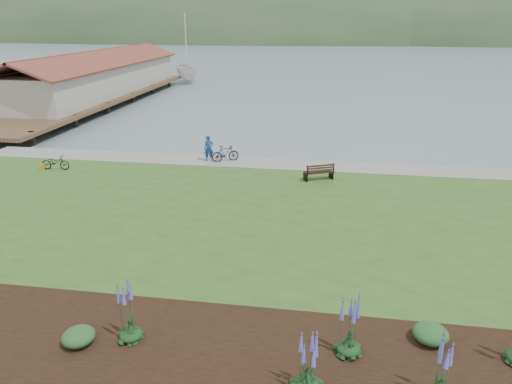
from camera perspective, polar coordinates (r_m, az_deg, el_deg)
ground at (r=21.29m, az=-3.34°, el=-2.83°), size 600.00×600.00×0.00m
lawn at (r=19.43m, az=-4.56°, el=-4.63°), size 34.00×20.00×0.40m
shoreline_path at (r=27.51m, az=-0.42°, el=3.70°), size 34.00×2.20×0.03m
garden_bed at (r=12.37m, az=1.23°, el=-20.24°), size 24.00×4.40×0.04m
far_hillside at (r=189.90m, az=14.12°, el=17.75°), size 580.00×80.00×38.00m
pier_pavilion at (r=52.79m, az=-19.17°, el=13.37°), size 8.00×36.00×5.40m
park_bench at (r=24.63m, az=7.91°, el=2.54°), size 1.66×1.19×0.95m
person at (r=27.72m, az=-5.92°, el=5.69°), size 0.80×0.68×1.86m
bicycle_a at (r=28.58m, az=-23.80°, el=3.42°), size 0.66×1.67×0.86m
bicycle_b at (r=27.70m, az=-3.86°, el=4.82°), size 1.17×1.71×1.00m
sailboat at (r=67.13m, az=-8.50°, el=13.38°), size 15.35×15.42×29.27m
pannier at (r=28.97m, az=-25.14°, el=2.88°), size 0.21×0.31×0.33m
echium_0 at (r=11.17m, az=6.44°, el=-20.63°), size 0.62×0.62×1.75m
echium_1 at (r=12.25m, az=11.70°, el=-16.28°), size 0.62×0.62×1.99m
echium_2 at (r=11.63m, az=22.19°, el=-20.59°), size 0.62×0.62×1.77m
echium_4 at (r=12.85m, az=-15.67°, el=-14.18°), size 0.62×0.62×2.20m
shrub_0 at (r=13.54m, az=-21.30°, el=-16.47°), size 0.87×0.87×0.43m
shrub_2 at (r=13.58m, az=21.00°, el=-16.20°), size 0.94×0.94×0.47m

